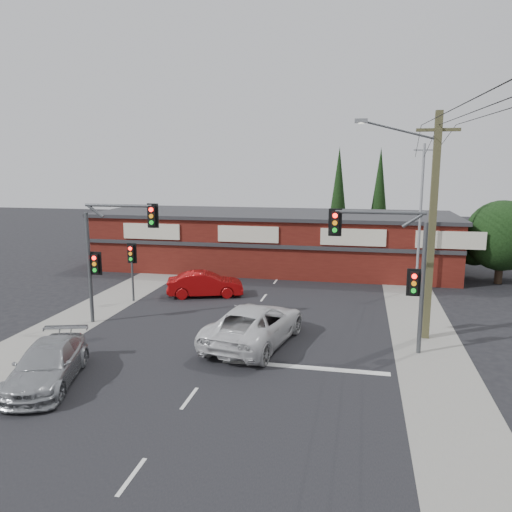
% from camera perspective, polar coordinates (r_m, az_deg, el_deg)
% --- Properties ---
extents(ground, '(120.00, 120.00, 0.00)m').
position_cam_1_polar(ground, '(21.89, -3.31, -10.37)').
color(ground, black).
rests_on(ground, ground).
extents(road_strip, '(14.00, 70.00, 0.01)m').
position_cam_1_polar(road_strip, '(26.49, -0.47, -6.61)').
color(road_strip, black).
rests_on(road_strip, ground).
extents(verge_left, '(3.00, 70.00, 0.02)m').
position_cam_1_polar(verge_left, '(29.42, -16.94, -5.32)').
color(verge_left, gray).
rests_on(verge_left, ground).
extents(verge_right, '(3.00, 70.00, 0.02)m').
position_cam_1_polar(verge_right, '(26.11, 18.23, -7.39)').
color(verge_right, gray).
rests_on(verge_right, ground).
extents(stop_line, '(6.50, 0.35, 0.01)m').
position_cam_1_polar(stop_line, '(19.91, 5.54, -12.54)').
color(stop_line, silver).
rests_on(stop_line, ground).
extents(white_suv, '(4.03, 6.71, 1.74)m').
position_cam_1_polar(white_suv, '(22.04, -0.14, -7.80)').
color(white_suv, silver).
rests_on(white_suv, ground).
extents(silver_suv, '(3.31, 5.33, 1.44)m').
position_cam_1_polar(silver_suv, '(19.71, -22.74, -11.37)').
color(silver_suv, '#A5A8AA').
rests_on(silver_suv, ground).
extents(red_sedan, '(4.73, 2.82, 1.47)m').
position_cam_1_polar(red_sedan, '(29.89, -5.82, -3.22)').
color(red_sedan, '#9B090A').
rests_on(red_sedan, ground).
extents(lane_dashes, '(0.12, 49.68, 0.01)m').
position_cam_1_polar(lane_dashes, '(27.46, -0.01, -5.96)').
color(lane_dashes, silver).
rests_on(lane_dashes, ground).
extents(shop_building, '(27.30, 8.40, 4.22)m').
position_cam_1_polar(shop_building, '(37.70, 1.93, 1.84)').
color(shop_building, '#4E140F').
rests_on(shop_building, ground).
extents(tree_cluster, '(5.90, 5.10, 5.50)m').
position_cam_1_polar(tree_cluster, '(36.71, 26.38, 1.72)').
color(tree_cluster, '#2D2116').
rests_on(tree_cluster, ground).
extents(conifer_near, '(1.80, 1.80, 9.25)m').
position_cam_1_polar(conifer_near, '(43.84, 9.40, 7.32)').
color(conifer_near, '#2D2116').
rests_on(conifer_near, ground).
extents(conifer_far, '(1.80, 1.80, 9.25)m').
position_cam_1_polar(conifer_far, '(45.82, 13.93, 7.28)').
color(conifer_far, '#2D2116').
rests_on(conifer_far, ground).
extents(traffic_mast_left, '(3.77, 0.27, 5.97)m').
position_cam_1_polar(traffic_mast_left, '(25.05, -16.52, 1.19)').
color(traffic_mast_left, '#47494C').
rests_on(traffic_mast_left, ground).
extents(traffic_mast_right, '(3.96, 0.27, 5.97)m').
position_cam_1_polar(traffic_mast_right, '(21.14, 15.59, -0.37)').
color(traffic_mast_right, '#47494C').
rests_on(traffic_mast_right, ground).
extents(pedestal_signal, '(0.55, 0.27, 3.38)m').
position_cam_1_polar(pedestal_signal, '(29.16, -14.01, -0.47)').
color(pedestal_signal, '#47494C').
rests_on(pedestal_signal, ground).
extents(utility_pole, '(4.38, 0.59, 10.00)m').
position_cam_1_polar(utility_pole, '(23.04, 19.19, 3.95)').
color(utility_pole, brown).
rests_on(utility_pole, ground).
extents(steel_pole, '(1.20, 0.16, 9.00)m').
position_cam_1_polar(steel_pole, '(32.09, 18.27, 4.44)').
color(steel_pole, gray).
rests_on(steel_pole, ground).
extents(power_lines, '(2.01, 29.00, 1.22)m').
position_cam_1_polar(power_lines, '(17.58, 22.54, 13.80)').
color(power_lines, black).
rests_on(power_lines, ground).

